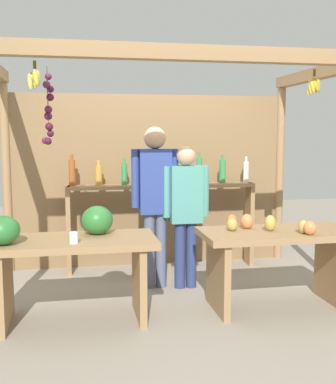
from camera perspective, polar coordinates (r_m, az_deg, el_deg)
The scene contains 7 objects.
ground_plane at distance 5.03m, azimuth -0.41°, elevation -11.36°, with size 12.00×12.00×0.00m, color gray.
market_stall at distance 5.22m, azimuth -1.36°, elevation 4.09°, with size 3.42×2.02×2.27m.
fruit_counter_left at distance 4.10m, azimuth -11.79°, elevation -6.98°, with size 1.41×0.64×0.96m.
fruit_counter_right at distance 4.47m, azimuth 12.83°, elevation -6.66°, with size 1.39×0.65×0.86m.
bottle_shelf_unit at distance 5.54m, azimuth -0.75°, elevation -0.87°, with size 2.20×0.22×1.36m.
vendor_man at distance 4.84m, azimuth -1.56°, elevation 0.02°, with size 0.48×0.22×1.65m.
vendor_woman at distance 4.86m, azimuth 2.13°, elevation -1.55°, with size 0.48×0.20×1.46m.
Camera 1 is at (-0.85, -4.70, 1.58)m, focal length 44.74 mm.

